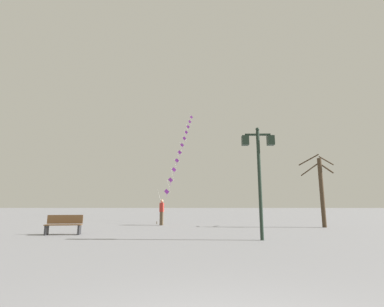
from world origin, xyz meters
The scene contains 6 objects.
ground_plane centered at (0.00, 20.00, 0.00)m, with size 160.00×160.00×0.00m, color gray.
twin_lantern_lamp_post centered at (2.24, 9.13, 3.17)m, with size 1.34×0.28×4.57m.
kite_train centered at (-2.02, 26.93, 7.18)m, with size 2.38×16.60×13.43m.
kite_flyer centered at (-2.69, 16.89, 0.90)m, with size 0.27×0.61×1.71m.
bare_tree centered at (7.43, 15.32, 2.31)m, with size 1.94×1.46×4.54m.
park_bench centered at (-6.50, 10.97, 0.45)m, with size 1.65×0.67×0.89m.
Camera 1 is at (-0.32, -2.22, 1.40)m, focal length 26.03 mm.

